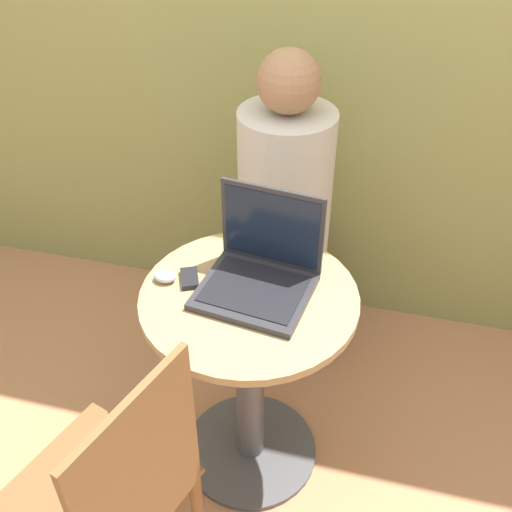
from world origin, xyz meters
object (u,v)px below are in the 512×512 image
laptop (260,270)px  cell_phone (190,278)px  person_seated (285,235)px  chair_empty (114,498)px

laptop → cell_phone: size_ratio=3.42×
laptop → person_seated: bearing=93.9°
cell_phone → person_seated: (0.16, 0.57, -0.22)m
laptop → cell_phone: laptop is taller
laptop → person_seated: 0.60m
laptop → chair_empty: bearing=-112.0°
cell_phone → chair_empty: bearing=-93.1°
cell_phone → chair_empty: size_ratio=0.11×
chair_empty → person_seated: bearing=80.1°
person_seated → cell_phone: bearing=-106.1°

